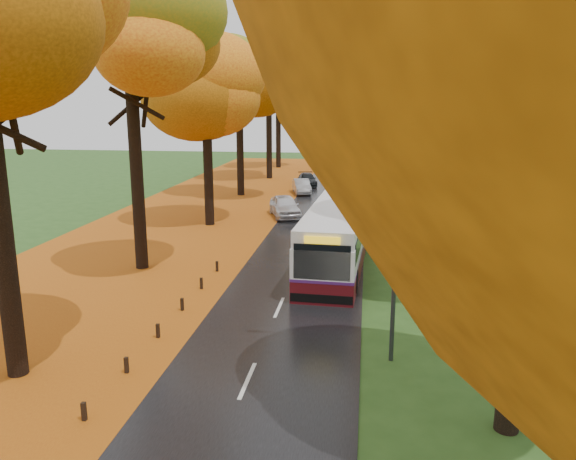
% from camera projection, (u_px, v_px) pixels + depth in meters
% --- Properties ---
extents(road, '(6.50, 90.00, 0.04)m').
position_uv_depth(road, '(312.00, 233.00, 34.70)').
color(road, black).
rests_on(road, ground).
extents(centre_line, '(0.12, 90.00, 0.01)m').
position_uv_depth(centre_line, '(312.00, 233.00, 34.69)').
color(centre_line, silver).
rests_on(centre_line, road).
extents(leaf_verge, '(12.00, 90.00, 0.02)m').
position_uv_depth(leaf_verge, '(172.00, 229.00, 35.92)').
color(leaf_verge, '#8F3C0D').
rests_on(leaf_verge, ground).
extents(leaf_drift, '(0.90, 90.00, 0.01)m').
position_uv_depth(leaf_drift, '(263.00, 231.00, 35.10)').
color(leaf_drift, '#B55F12').
rests_on(leaf_drift, road).
extents(trees_left, '(9.20, 74.00, 13.88)m').
position_uv_depth(trees_left, '(203.00, 76.00, 35.52)').
color(trees_left, black).
rests_on(trees_left, ground).
extents(trees_right, '(9.30, 74.20, 13.96)m').
position_uv_depth(trees_right, '(436.00, 72.00, 33.39)').
color(trees_right, black).
rests_on(trees_right, ground).
extents(bollard_row, '(0.11, 23.51, 0.52)m').
position_uv_depth(bollard_row, '(107.00, 387.00, 15.55)').
color(bollard_row, black).
rests_on(bollard_row, ground).
extents(streetlamp_near, '(2.45, 0.18, 8.00)m').
position_uv_depth(streetlamp_near, '(389.00, 214.00, 16.70)').
color(streetlamp_near, '#333538').
rests_on(streetlamp_near, ground).
extents(streetlamp_mid, '(2.45, 0.18, 8.00)m').
position_uv_depth(streetlamp_mid, '(377.00, 151.00, 37.93)').
color(streetlamp_mid, '#333538').
rests_on(streetlamp_mid, ground).
extents(streetlamp_far, '(2.45, 0.18, 8.00)m').
position_uv_depth(streetlamp_far, '(374.00, 133.00, 59.16)').
color(streetlamp_far, '#333538').
rests_on(streetlamp_far, ground).
extents(bus, '(3.14, 11.39, 2.97)m').
position_uv_depth(bus, '(337.00, 235.00, 27.32)').
color(bus, '#4B0B10').
rests_on(bus, road).
extents(car_white, '(3.06, 4.71, 1.49)m').
position_uv_depth(car_white, '(285.00, 206.00, 39.36)').
color(car_white, silver).
rests_on(car_white, road).
extents(car_silver, '(2.16, 3.97, 1.24)m').
position_uv_depth(car_silver, '(302.00, 186.00, 49.27)').
color(car_silver, gray).
rests_on(car_silver, road).
extents(car_dark, '(2.44, 4.30, 1.17)m').
position_uv_depth(car_dark, '(307.00, 180.00, 53.64)').
color(car_dark, black).
rests_on(car_dark, road).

